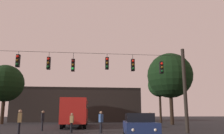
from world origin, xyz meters
name	(u,v)px	position (x,y,z in m)	size (l,w,h in m)	color
ground_plane	(86,125)	(0.00, 24.50, 0.00)	(168.00, 168.00, 0.00)	black
overhead_signal_span	(89,79)	(0.08, 11.31, 4.07)	(15.68, 0.44, 6.71)	black
city_bus	(76,110)	(-1.20, 21.44, 1.87)	(2.78, 11.06, 3.00)	#B21E19
car_near_right	(139,125)	(3.12, 7.91, 0.80)	(2.29, 4.48, 1.52)	navy
pedestrian_crossing_left	(72,122)	(-1.22, 12.90, 0.86)	(0.31, 0.40, 1.53)	black
pedestrian_crossing_center	(101,121)	(1.07, 12.17, 0.94)	(0.35, 0.42, 1.67)	black
pedestrian_crossing_right	(43,119)	(-3.89, 15.14, 0.99)	(0.33, 0.41, 1.74)	black
pedestrian_near_bus	(150,120)	(5.42, 13.77, 0.90)	(0.32, 0.41, 1.61)	black
pedestrian_trailing	(20,120)	(-4.76, 11.08, 1.01)	(0.29, 0.39, 1.77)	black
corner_building	(78,106)	(-1.66, 41.24, 3.06)	(23.15, 12.05, 6.12)	black
tree_left_silhouette	(5,83)	(-12.09, 29.28, 5.88)	(5.47, 5.47, 8.64)	#2D2116
tree_behind_building	(170,76)	(11.68, 24.87, 6.77)	(6.35, 6.35, 9.97)	black
tree_right_far	(159,85)	(12.12, 31.01, 6.10)	(3.86, 3.86, 8.08)	black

